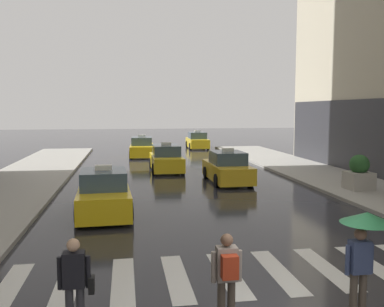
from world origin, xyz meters
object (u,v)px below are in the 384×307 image
object	(u,v)px
taxi_lead	(104,194)
taxi_fifth	(197,141)
pedestrian_with_umbrella	(364,235)
planter_mid_block	(359,174)
pedestrian_with_handbag	(75,280)
taxi_second	(227,168)
pedestrian_with_backpack	(227,273)
taxi_third	(166,159)
taxi_fourth	(142,148)

from	to	relation	value
taxi_lead	taxi_fifth	size ratio (longest dim) A/B	1.01
pedestrian_with_umbrella	planter_mid_block	xyz separation A→B (m)	(6.33, 10.82, -0.64)
pedestrian_with_handbag	planter_mid_block	distance (m)	15.63
taxi_second	pedestrian_with_umbrella	xyz separation A→B (m)	(-1.03, -14.50, 0.79)
planter_mid_block	pedestrian_with_umbrella	bearing A→B (deg)	-120.35
taxi_fifth	pedestrian_with_backpack	size ratio (longest dim) A/B	2.78
taxi_lead	pedestrian_with_handbag	bearing A→B (deg)	-90.48
taxi_third	taxi_fourth	xyz separation A→B (m)	(-1.17, 8.18, 0.00)
taxi_second	pedestrian_with_handbag	xyz separation A→B (m)	(-6.15, -14.32, 0.21)
taxi_second	pedestrian_with_backpack	size ratio (longest dim) A/B	2.76
pedestrian_with_backpack	taxi_lead	bearing A→B (deg)	106.25
taxi_fifth	pedestrian_with_handbag	bearing A→B (deg)	-103.17
taxi_lead	taxi_fifth	xyz separation A→B (m)	(7.84, 25.41, 0.00)
taxi_fifth	taxi_third	bearing A→B (deg)	-106.88
taxi_lead	taxi_fourth	bearing A→B (deg)	83.47
pedestrian_with_handbag	taxi_second	bearing A→B (deg)	66.76
pedestrian_with_backpack	pedestrian_with_handbag	size ratio (longest dim) A/B	1.00
taxi_lead	taxi_fifth	world-z (taller)	same
taxi_third	planter_mid_block	bearing A→B (deg)	-45.44
pedestrian_with_umbrella	taxi_lead	bearing A→B (deg)	120.44
pedestrian_with_umbrella	pedestrian_with_handbag	xyz separation A→B (m)	(-5.12, 0.18, -0.58)
taxi_second	taxi_fourth	distance (m)	13.31
taxi_lead	taxi_fourth	distance (m)	18.74
taxi_fifth	planter_mid_block	size ratio (longest dim) A/B	2.86
taxi_third	pedestrian_with_handbag	xyz separation A→B (m)	(-3.37, -18.85, 0.21)
taxi_lead	taxi_fourth	size ratio (longest dim) A/B	1.00
taxi_second	taxi_fifth	size ratio (longest dim) A/B	0.99
taxi_third	taxi_fourth	world-z (taller)	same
pedestrian_with_umbrella	planter_mid_block	world-z (taller)	pedestrian_with_umbrella
taxi_third	pedestrian_with_handbag	bearing A→B (deg)	-100.13
taxi_second	planter_mid_block	bearing A→B (deg)	-34.76
pedestrian_with_backpack	planter_mid_block	world-z (taller)	planter_mid_block
pedestrian_with_backpack	pedestrian_with_handbag	xyz separation A→B (m)	(-2.57, 0.17, -0.04)
taxi_second	taxi_fourth	size ratio (longest dim) A/B	0.98
planter_mid_block	taxi_lead	bearing A→B (deg)	-168.93
pedestrian_with_backpack	planter_mid_block	size ratio (longest dim) A/B	1.03
taxi_third	taxi_fifth	world-z (taller)	same
taxi_fourth	pedestrian_with_umbrella	bearing A→B (deg)	-83.88
pedestrian_with_handbag	planter_mid_block	size ratio (longest dim) A/B	1.03
pedestrian_with_backpack	taxi_fourth	bearing A→B (deg)	90.78
taxi_second	taxi_fourth	bearing A→B (deg)	107.26
taxi_lead	pedestrian_with_handbag	size ratio (longest dim) A/B	2.79
pedestrian_with_umbrella	pedestrian_with_handbag	distance (m)	5.15
taxi_fifth	planter_mid_block	xyz separation A→B (m)	(3.54, -23.18, 0.15)
pedestrian_with_backpack	pedestrian_with_handbag	distance (m)	2.58
pedestrian_with_handbag	taxi_fourth	bearing A→B (deg)	85.35
taxi_second	taxi_third	bearing A→B (deg)	121.54
taxi_third	pedestrian_with_handbag	world-z (taller)	taxi_third
taxi_third	planter_mid_block	distance (m)	11.52
pedestrian_with_backpack	planter_mid_block	distance (m)	13.99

